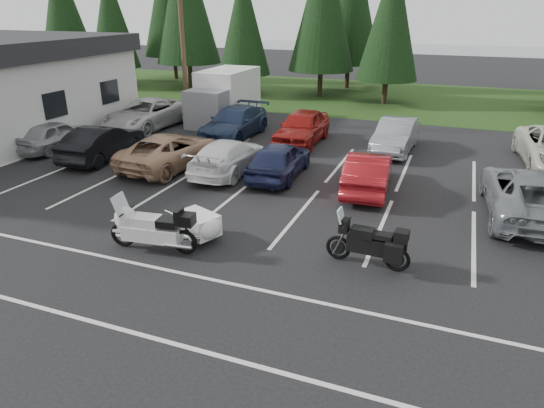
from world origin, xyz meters
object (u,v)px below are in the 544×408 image
at_px(car_near_4, 279,159).
at_px(adventure_motorcycle, 368,239).
at_px(car_near_6, 530,194).
at_px(car_far_0, 146,114).
at_px(utility_pole, 182,38).
at_px(car_near_5, 368,172).
at_px(touring_motorcycle, 152,224).
at_px(car_near_1, 102,143).
at_px(car_far_1, 234,123).
at_px(car_far_3, 396,136).
at_px(car_near_3, 229,156).
at_px(box_truck, 221,97).
at_px(car_near_2, 170,150).
at_px(car_far_2, 302,127).
at_px(car_near_0, 56,135).
at_px(cargo_trailer, 198,226).

xyz_separation_m(car_near_4, adventure_motorcycle, (4.63, -5.83, 0.03)).
relative_size(car_near_6, car_far_0, 0.99).
xyz_separation_m(utility_pole, adventure_motorcycle, (13.22, -13.34, -3.94)).
bearing_deg(car_near_5, touring_motorcycle, 50.95).
distance_m(car_near_4, car_far_0, 10.98).
distance_m(car_near_1, car_near_6, 17.05).
xyz_separation_m(car_far_1, car_far_3, (8.15, 0.38, -0.01)).
distance_m(utility_pole, car_near_6, 19.70).
height_order(car_near_1, touring_motorcycle, touring_motorcycle).
height_order(car_near_3, car_far_3, car_far_3).
height_order(box_truck, car_far_1, box_truck).
distance_m(car_near_2, car_near_3, 2.65).
xyz_separation_m(car_near_4, car_near_5, (3.59, -0.22, -0.01)).
bearing_deg(touring_motorcycle, car_near_2, 111.67).
relative_size(car_near_1, car_near_3, 0.97).
bearing_deg(car_far_0, car_far_2, 2.72).
bearing_deg(car_near_6, car_near_0, -5.37).
height_order(car_near_0, car_far_1, car_far_1).
distance_m(car_near_3, car_far_3, 8.18).
xyz_separation_m(car_far_1, cargo_trailer, (4.08, -11.17, -0.35)).
bearing_deg(car_near_1, car_near_2, 178.18).
bearing_deg(car_near_0, box_truck, -116.91).
bearing_deg(box_truck, utility_pole, -165.96).
relative_size(car_far_0, cargo_trailer, 3.19).
height_order(touring_motorcycle, cargo_trailer, touring_motorcycle).
height_order(box_truck, car_far_2, box_truck).
bearing_deg(car_near_2, car_near_6, -176.93).
relative_size(car_far_2, adventure_motorcycle, 1.92).
height_order(car_near_6, cargo_trailer, car_near_6).
bearing_deg(car_near_3, car_far_2, -104.75).
xyz_separation_m(utility_pole, car_far_1, (4.23, -2.43, -3.94)).
distance_m(utility_pole, box_truck, 3.85).
relative_size(car_near_3, touring_motorcycle, 1.62).
bearing_deg(car_near_0, car_near_2, -179.95).
bearing_deg(car_near_1, car_near_5, 177.77).
relative_size(utility_pole, car_near_3, 1.92).
bearing_deg(box_truck, touring_motorcycle, -70.10).
bearing_deg(car_far_1, car_near_6, -23.09).
relative_size(car_near_0, car_far_1, 0.79).
relative_size(car_near_2, car_far_0, 0.91).
bearing_deg(utility_pole, car_near_5, -32.41).
bearing_deg(utility_pole, car_near_2, -64.24).
xyz_separation_m(car_near_0, car_far_1, (6.87, 5.17, 0.06)).
relative_size(car_near_1, car_far_1, 0.87).
relative_size(utility_pole, car_near_1, 1.98).
bearing_deg(touring_motorcycle, box_truck, 103.03).
relative_size(box_truck, car_near_1, 1.23).
height_order(car_near_1, car_far_1, car_far_1).
bearing_deg(adventure_motorcycle, cargo_trailer, -173.33).
bearing_deg(car_near_2, car_near_5, -174.24).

